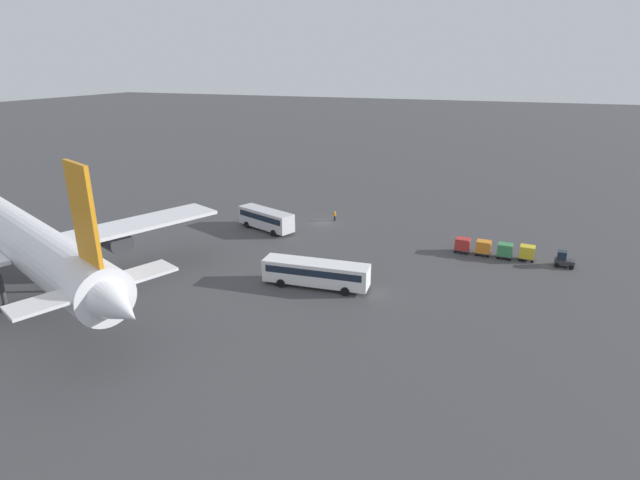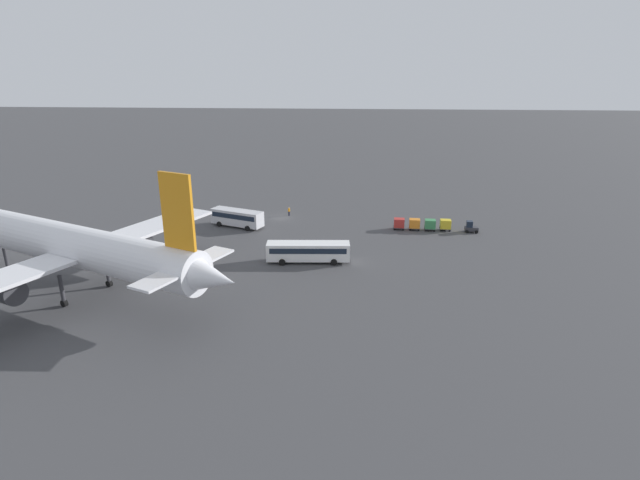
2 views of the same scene
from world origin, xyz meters
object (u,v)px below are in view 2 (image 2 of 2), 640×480
airplane (72,246)px  cargo_cart_green (430,224)px  cargo_cart_yellow (445,224)px  cargo_cart_orange (415,224)px  shuttle_bus_near (237,217)px  shuttle_bus_far (308,250)px  worker_person (289,211)px  baggage_tug (471,227)px  cargo_cart_red (399,223)px

airplane → cargo_cart_green: bearing=-124.3°
cargo_cart_yellow → cargo_cart_orange: 5.63m
airplane → shuttle_bus_near: size_ratio=4.72×
shuttle_bus_far → worker_person: (6.56, -25.47, -0.99)m
airplane → worker_person: airplane is taller
cargo_cart_yellow → cargo_cart_green: 2.82m
baggage_tug → cargo_cart_yellow: 4.50m
airplane → cargo_cart_red: bearing=-120.8°
cargo_cart_orange → shuttle_bus_far: bearing=44.8°
cargo_cart_yellow → airplane: bearing=31.3°
shuttle_bus_far → cargo_cart_yellow: bearing=-147.2°
baggage_tug → cargo_cart_yellow: baggage_tug is taller
cargo_cart_red → worker_person: bearing=-19.3°
shuttle_bus_near → worker_person: size_ratio=6.04×
shuttle_bus_near → shuttle_bus_far: bearing=152.8°
cargo_cart_green → shuttle_bus_near: bearing=0.9°
shuttle_bus_far → cargo_cart_yellow: shuttle_bus_far is taller
shuttle_bus_far → cargo_cart_red: size_ratio=6.14×
shuttle_bus_near → cargo_cart_green: size_ratio=5.02×
cargo_cart_green → cargo_cart_orange: bearing=-3.5°
cargo_cart_green → cargo_cart_orange: same height
airplane → cargo_cart_yellow: (-52.44, -31.83, -5.54)m
cargo_cart_green → airplane: bearing=32.5°
shuttle_bus_near → cargo_cart_orange: shuttle_bus_near is taller
shuttle_bus_near → shuttle_bus_far: shuttle_bus_near is taller
worker_person → shuttle_bus_near: bearing=44.3°
cargo_cart_yellow → cargo_cart_red: (8.45, -0.05, 0.00)m
cargo_cart_green → cargo_cart_red: (5.63, -0.26, 0.00)m
cargo_cart_green → cargo_cart_orange: 2.82m
worker_person → cargo_cart_green: bearing=163.9°
shuttle_bus_near → worker_person: 12.10m
airplane → shuttle_bus_far: 32.48m
baggage_tug → cargo_cart_green: size_ratio=1.19×
shuttle_bus_far → cargo_cart_red: bearing=-134.5°
airplane → cargo_cart_yellow: size_ratio=23.72×
cargo_cart_green → baggage_tug: bearing=176.9°
shuttle_bus_near → worker_person: bearing=-114.6°
shuttle_bus_near → cargo_cart_red: size_ratio=5.02×
shuttle_bus_near → cargo_cart_orange: bearing=-157.6°
shuttle_bus_near → cargo_cart_red: shuttle_bus_near is taller
baggage_tug → worker_person: (34.54, -8.24, -0.07)m
cargo_cart_green → cargo_cart_red: bearing=-2.7°
airplane → cargo_cart_green: 59.10m
worker_person → cargo_cart_red: cargo_cart_red is taller
shuttle_bus_near → cargo_cart_orange: size_ratio=5.02×
shuttle_bus_far → cargo_cart_orange: 25.24m
shuttle_bus_far → baggage_tug: 32.87m
worker_person → baggage_tug: bearing=166.6°
cargo_cart_orange → cargo_cart_red: same height
airplane → worker_person: (-22.34, -39.47, -5.86)m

